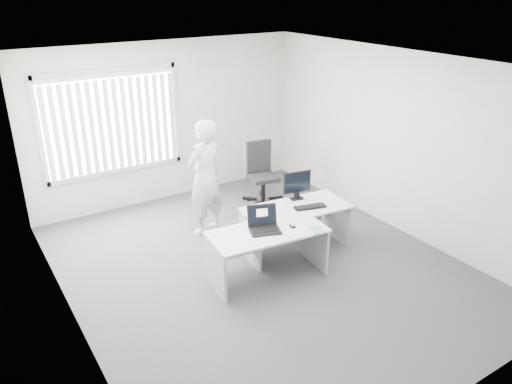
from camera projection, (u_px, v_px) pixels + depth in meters
ground at (261, 267)px, 7.01m from camera, size 6.00×6.00×0.00m
wall_back at (168, 122)px, 8.78m from camera, size 5.00×0.02×2.80m
wall_front at (460, 283)px, 4.14m from camera, size 5.00×0.02×2.80m
wall_left at (63, 220)px, 5.22m from camera, size 0.02×6.00×2.80m
wall_right at (397, 142)px, 7.70m from camera, size 0.02×6.00×2.80m
ceiling at (262, 64)px, 5.91m from camera, size 5.00×6.00×0.02m
window at (112, 123)px, 8.19m from camera, size 2.32×0.06×1.76m
blinds at (113, 125)px, 8.16m from camera, size 2.20×0.10×1.50m
desk_near at (267, 244)px, 6.59m from camera, size 1.60×0.88×0.70m
desk_far at (296, 219)px, 7.26m from camera, size 1.59×0.87×0.70m
office_chair at (262, 184)px, 8.95m from camera, size 0.73×0.73×1.10m
person at (205, 178)px, 7.64m from camera, size 0.77×0.62×1.84m
laptop at (265, 221)px, 6.43m from camera, size 0.49×0.46×0.31m
paper_sheet at (293, 229)px, 6.56m from camera, size 0.31×0.22×0.00m
mouse at (293, 225)px, 6.60m from camera, size 0.08×0.11×0.04m
booklet at (317, 230)px, 6.52m from camera, size 0.19×0.24×0.01m
keyboard at (310, 207)px, 7.17m from camera, size 0.49×0.27×0.02m
monitor at (297, 185)px, 7.37m from camera, size 0.45×0.20×0.43m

